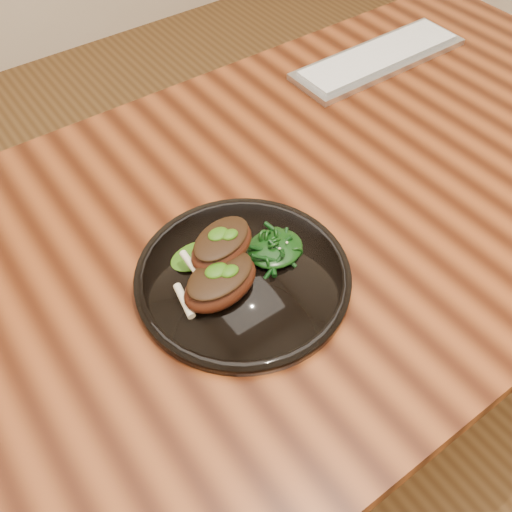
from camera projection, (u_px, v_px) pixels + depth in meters
The scene contains 7 objects.
desk at pixel (285, 244), 0.95m from camera, with size 1.60×0.80×0.75m.
plate at pixel (243, 277), 0.79m from camera, with size 0.30×0.30×0.02m.
lamb_chop_front at pixel (220, 282), 0.74m from camera, with size 0.12×0.09×0.05m.
lamb_chop_back at pixel (221, 245), 0.76m from camera, with size 0.12×0.09×0.05m.
herb_smear at pixel (195, 256), 0.80m from camera, with size 0.07×0.05×0.00m, color #1A4507.
greens_heap at pixel (275, 246), 0.80m from camera, with size 0.08×0.08×0.03m.
keyboard at pixel (379, 58), 1.16m from camera, with size 0.39×0.12×0.02m.
Camera 1 is at (-0.41, -0.49, 1.38)m, focal length 40.00 mm.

